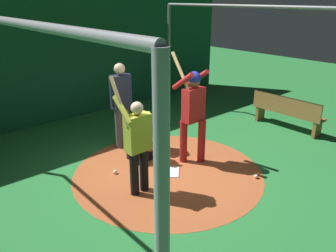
% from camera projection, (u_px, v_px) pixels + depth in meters
% --- Properties ---
extents(ground_plane, '(27.26, 27.26, 0.00)m').
position_uv_depth(ground_plane, '(168.00, 172.00, 6.37)').
color(ground_plane, '#287A38').
extents(dirt_circle, '(3.59, 3.59, 0.01)m').
position_uv_depth(dirt_circle, '(168.00, 172.00, 6.37)').
color(dirt_circle, '#AD562D').
rests_on(dirt_circle, ground).
extents(home_plate, '(0.59, 0.59, 0.01)m').
position_uv_depth(home_plate, '(168.00, 172.00, 6.37)').
color(home_plate, white).
rests_on(home_plate, dirt_circle).
extents(batter, '(0.68, 0.49, 2.18)m').
position_uv_depth(batter, '(193.00, 108.00, 6.40)').
color(batter, maroon).
rests_on(batter, ground).
extents(catcher, '(0.58, 0.40, 0.93)m').
position_uv_depth(catcher, '(141.00, 144.00, 6.73)').
color(catcher, black).
rests_on(catcher, ground).
extents(umpire, '(0.23, 0.49, 1.87)m').
position_uv_depth(umpire, '(121.00, 101.00, 7.10)').
color(umpire, '#4C4C51').
rests_on(umpire, ground).
extents(visitor, '(0.54, 0.49, 1.99)m').
position_uv_depth(visitor, '(138.00, 142.00, 5.40)').
color(visitor, black).
rests_on(visitor, ground).
extents(back_wall, '(0.22, 11.26, 3.80)m').
position_uv_depth(back_wall, '(62.00, 47.00, 8.65)').
color(back_wall, '#145133').
rests_on(back_wall, ground).
extents(cage_frame, '(6.42, 5.66, 2.98)m').
position_uv_depth(cage_frame, '(168.00, 60.00, 5.60)').
color(cage_frame, gray).
rests_on(cage_frame, ground).
extents(bench, '(1.83, 0.36, 0.85)m').
position_uv_depth(bench, '(287.00, 112.00, 8.33)').
color(bench, olive).
rests_on(bench, ground).
extents(baseball_0, '(0.07, 0.07, 0.07)m').
position_uv_depth(baseball_0, '(160.00, 165.00, 6.53)').
color(baseball_0, white).
rests_on(baseball_0, dirt_circle).
extents(baseball_1, '(0.07, 0.07, 0.07)m').
position_uv_depth(baseball_1, '(115.00, 172.00, 6.30)').
color(baseball_1, white).
rests_on(baseball_1, dirt_circle).
extents(baseball_2, '(0.07, 0.07, 0.07)m').
position_uv_depth(baseball_2, '(256.00, 176.00, 6.14)').
color(baseball_2, white).
rests_on(baseball_2, dirt_circle).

